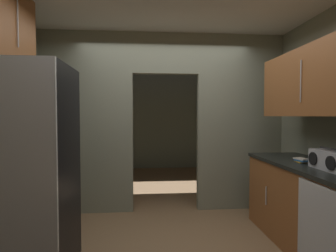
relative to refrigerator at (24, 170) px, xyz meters
name	(u,v)px	position (x,y,z in m)	size (l,w,h in m)	color
kitchen_overhead_slab	(170,6)	(1.38, 0.63, 1.75)	(4.03, 6.70, 0.06)	silver
kitchen_partition	(164,117)	(1.37, 1.57, 0.47)	(3.63, 0.12, 2.67)	gray
adjoining_room_shell	(157,120)	(1.38, 3.86, 0.39)	(3.63, 3.45, 2.67)	gray
refrigerator	(24,170)	(0.00, 0.00, 0.00)	(0.81, 0.80, 1.89)	black
lower_cabinet_run	(315,209)	(2.85, 0.13, -0.48)	(0.68, 1.95, 0.92)	brown
dishwasher	(318,236)	(2.52, -0.42, -0.51)	(0.02, 0.56, 0.86)	#B7BABC
upper_cabinet_counterside	(318,81)	(2.85, 0.13, 0.84)	(0.36, 1.76, 0.72)	brown
boombox	(330,161)	(2.82, -0.13, 0.07)	(0.18, 0.43, 0.21)	#B2B2B7
book_stack	(302,160)	(2.81, 0.31, 0.00)	(0.15, 0.18, 0.05)	gold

